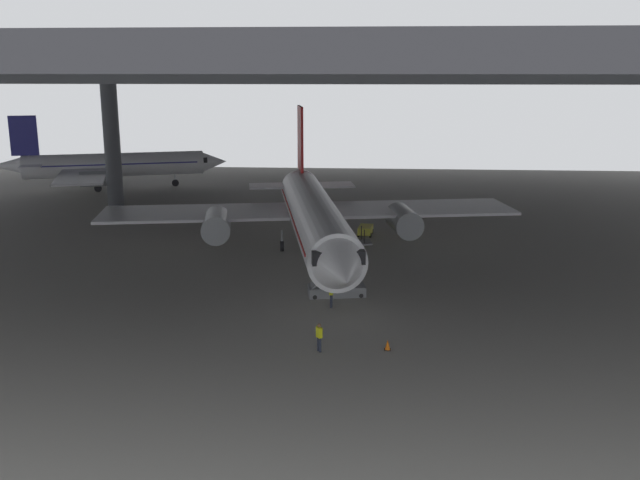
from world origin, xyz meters
name	(u,v)px	position (x,y,z in m)	size (l,w,h in m)	color
ground_plane	(318,261)	(0.00, 0.00, 0.00)	(110.00, 110.00, 0.00)	gray
hangar_structure	(328,65)	(-0.08, 13.75, 15.49)	(121.00, 99.00, 16.12)	#4C4F54
airplane_main	(314,216)	(-0.40, 1.18, 3.48)	(36.23, 37.08, 11.61)	white
boarding_stairs	(338,285)	(2.05, -8.84, 0.73)	(4.41, 2.17, 4.69)	slate
crew_worker_near_nose	(319,335)	(1.52, -18.77, 0.93)	(0.39, 0.46, 1.63)	#232838
crew_worker_by_stairs	(331,293)	(1.76, -11.40, 1.01)	(0.26, 0.55, 1.75)	#232838
airplane_distant	(110,165)	(-29.30, 33.35, 3.09)	(28.69, 28.43, 9.52)	white
traffic_cone_orange	(388,345)	(5.26, -18.30, 0.29)	(0.36, 0.36, 0.60)	black
baggage_tug	(365,230)	(3.78, 9.26, 0.53)	(1.52, 2.33, 0.90)	yellow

